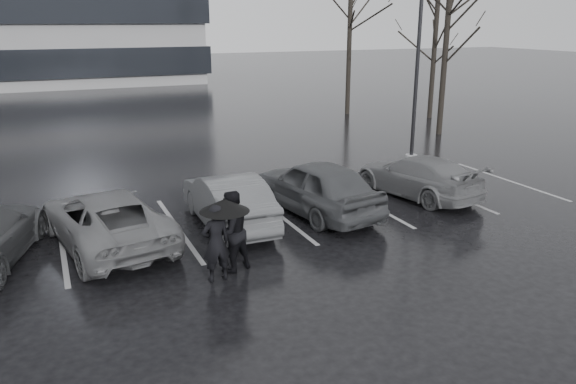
% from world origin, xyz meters
% --- Properties ---
extents(ground, '(160.00, 160.00, 0.00)m').
position_xyz_m(ground, '(0.00, 0.00, 0.00)').
color(ground, black).
rests_on(ground, ground).
extents(car_main, '(2.47, 4.68, 1.52)m').
position_xyz_m(car_main, '(1.63, 2.20, 0.76)').
color(car_main, black).
rests_on(car_main, ground).
extents(car_west_a, '(1.50, 4.18, 1.37)m').
position_xyz_m(car_west_a, '(-0.91, 2.23, 0.69)').
color(car_west_a, '#333335').
rests_on(car_west_a, ground).
extents(car_west_b, '(3.00, 5.05, 1.32)m').
position_xyz_m(car_west_b, '(-3.97, 2.08, 0.66)').
color(car_west_b, '#4B4B4D').
rests_on(car_west_b, ground).
extents(car_east, '(2.52, 4.52, 1.24)m').
position_xyz_m(car_east, '(5.15, 2.39, 0.62)').
color(car_east, '#4B4B4D').
rests_on(car_east, ground).
extents(pedestrian_left, '(0.63, 0.45, 1.64)m').
position_xyz_m(pedestrian_left, '(-2.14, -0.81, 0.82)').
color(pedestrian_left, black).
rests_on(pedestrian_left, ground).
extents(pedestrian_right, '(1.03, 0.92, 1.77)m').
position_xyz_m(pedestrian_right, '(-1.70, -0.46, 0.88)').
color(pedestrian_right, black).
rests_on(pedestrian_right, ground).
extents(umbrella, '(1.02, 1.02, 1.73)m').
position_xyz_m(umbrella, '(-1.92, -0.75, 1.58)').
color(umbrella, black).
rests_on(umbrella, ground).
extents(lamp_post, '(0.44, 0.44, 8.13)m').
position_xyz_m(lamp_post, '(7.82, 6.35, 3.72)').
color(lamp_post, gray).
rests_on(lamp_post, ground).
extents(stall_stripes, '(19.72, 5.00, 0.00)m').
position_xyz_m(stall_stripes, '(-0.80, 2.50, 0.00)').
color(stall_stripes, gray).
rests_on(stall_stripes, ground).
extents(tree_east, '(0.26, 0.26, 8.00)m').
position_xyz_m(tree_east, '(12.00, 10.00, 4.00)').
color(tree_east, black).
rests_on(tree_east, ground).
extents(tree_ne, '(0.26, 0.26, 7.00)m').
position_xyz_m(tree_ne, '(14.50, 14.00, 3.50)').
color(tree_ne, black).
rests_on(tree_ne, ground).
extents(tree_north, '(0.26, 0.26, 8.50)m').
position_xyz_m(tree_north, '(11.00, 17.00, 4.25)').
color(tree_north, black).
rests_on(tree_north, ground).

